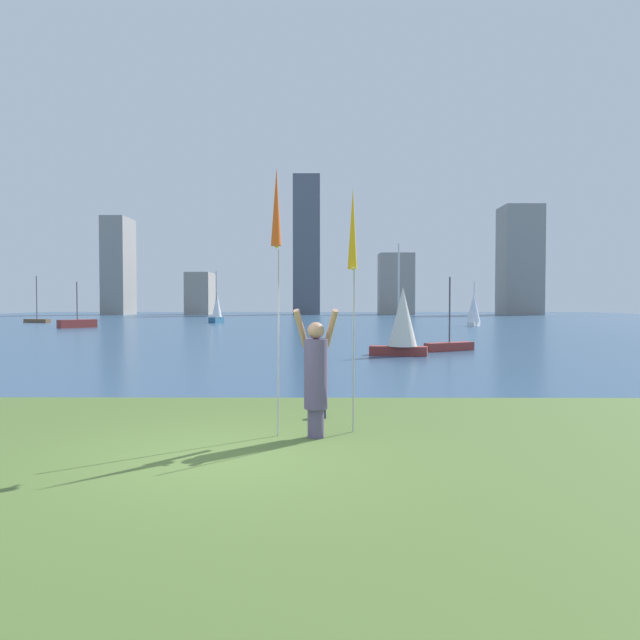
# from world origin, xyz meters

# --- Properties ---
(ground) EXTENTS (120.00, 138.00, 0.12)m
(ground) POSITION_xyz_m (0.00, 50.95, -0.06)
(ground) COLOR #4C662D
(person) EXTENTS (0.74, 0.55, 2.03)m
(person) POSITION_xyz_m (1.27, 1.21, 1.00)
(person) COLOR #594C72
(person) RESTS_ON ground
(kite_flag_left) EXTENTS (0.16, 0.65, 4.22)m
(kite_flag_left) POSITION_xyz_m (0.66, 1.12, 3.50)
(kite_flag_left) COLOR #B2B2B7
(kite_flag_left) RESTS_ON ground
(kite_flag_right) EXTENTS (0.16, 0.68, 4.03)m
(kite_flag_right) POSITION_xyz_m (1.88, 1.80, 3.27)
(kite_flag_right) COLOR #B2B2B7
(kite_flag_right) RESTS_ON ground
(bag) EXTENTS (0.19, 0.14, 0.25)m
(bag) POSITION_xyz_m (1.34, 2.75, 0.13)
(bag) COLOR #33384C
(bag) RESTS_ON ground
(sailboat_1) EXTENTS (3.13, 1.73, 4.92)m
(sailboat_1) POSITION_xyz_m (-28.68, 52.28, 0.30)
(sailboat_1) COLOR brown
(sailboat_1) RESTS_ON ground
(sailboat_2) EXTENTS (1.35, 2.11, 5.40)m
(sailboat_2) POSITION_xyz_m (-9.69, 51.92, 1.49)
(sailboat_2) COLOR #2D6084
(sailboat_2) RESTS_ON ground
(sailboat_3) EXTENTS (2.37, 1.38, 4.48)m
(sailboat_3) POSITION_xyz_m (4.56, 15.18, 1.37)
(sailboat_3) COLOR maroon
(sailboat_3) RESTS_ON ground
(sailboat_4) EXTENTS (1.72, 2.44, 4.00)m
(sailboat_4) POSITION_xyz_m (14.82, 43.39, 1.45)
(sailboat_4) COLOR white
(sailboat_4) RESTS_ON ground
(sailboat_5) EXTENTS (2.37, 1.66, 3.25)m
(sailboat_5) POSITION_xyz_m (6.95, 17.43, 0.23)
(sailboat_5) COLOR maroon
(sailboat_5) RESTS_ON ground
(sailboat_6) EXTENTS (2.75, 2.89, 3.85)m
(sailboat_6) POSITION_xyz_m (-19.30, 40.35, 0.37)
(sailboat_6) COLOR maroon
(sailboat_6) RESTS_ON ground
(skyline_tower_0) EXTENTS (3.96, 7.00, 16.71)m
(skyline_tower_0) POSITION_xyz_m (-34.06, 91.64, 8.36)
(skyline_tower_0) COLOR gray
(skyline_tower_0) RESTS_ON ground
(skyline_tower_1) EXTENTS (4.28, 6.88, 7.46)m
(skyline_tower_1) POSITION_xyz_m (-20.75, 95.55, 3.73)
(skyline_tower_1) COLOR gray
(skyline_tower_1) RESTS_ON ground
(skyline_tower_2) EXTENTS (4.70, 5.82, 24.36)m
(skyline_tower_2) POSITION_xyz_m (-1.48, 94.51, 12.18)
(skyline_tower_2) COLOR #565B66
(skyline_tower_2) RESTS_ON ground
(skyline_tower_3) EXTENTS (6.07, 5.03, 10.77)m
(skyline_tower_3) POSITION_xyz_m (14.34, 94.23, 5.38)
(skyline_tower_3) COLOR gray
(skyline_tower_3) RESTS_ON ground
(skyline_tower_4) EXTENTS (6.48, 6.50, 18.71)m
(skyline_tower_4) POSITION_xyz_m (35.47, 91.96, 9.35)
(skyline_tower_4) COLOR gray
(skyline_tower_4) RESTS_ON ground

